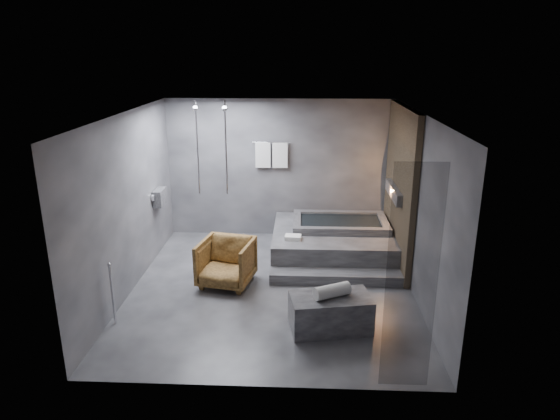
{
  "coord_description": "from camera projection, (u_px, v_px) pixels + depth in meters",
  "views": [
    {
      "loc": [
        0.47,
        -7.33,
        3.7
      ],
      "look_at": [
        0.12,
        0.3,
        1.24
      ],
      "focal_mm": 32.0,
      "sensor_mm": 36.0,
      "label": 1
    }
  ],
  "objects": [
    {
      "name": "tub_step",
      "position": [
        336.0,
        277.0,
        8.31
      ],
      "size": [
        2.2,
        0.36,
        0.18
      ],
      "primitive_type": "cube",
      "color": "#333335",
      "rests_on": "ground"
    },
    {
      "name": "room",
      "position": [
        297.0,
        182.0,
        7.8
      ],
      "size": [
        5.0,
        5.04,
        2.82
      ],
      "color": "#2E2E30",
      "rests_on": "ground"
    },
    {
      "name": "rolled_towel",
      "position": [
        332.0,
        291.0,
        6.75
      ],
      "size": [
        0.54,
        0.39,
        0.18
      ],
      "primitive_type": "cylinder",
      "rotation": [
        0.0,
        1.57,
        0.47
      ],
      "color": "silver",
      "rests_on": "concrete_bench"
    },
    {
      "name": "tub_deck",
      "position": [
        332.0,
        242.0,
        9.38
      ],
      "size": [
        2.2,
        2.0,
        0.5
      ],
      "primitive_type": "cube",
      "color": "#333335",
      "rests_on": "ground"
    },
    {
      "name": "deck_towel",
      "position": [
        293.0,
        237.0,
        8.81
      ],
      "size": [
        0.3,
        0.23,
        0.08
      ],
      "primitive_type": "cube",
      "rotation": [
        0.0,
        0.0,
        -0.07
      ],
      "color": "white",
      "rests_on": "tub_deck"
    },
    {
      "name": "driftwood_chair",
      "position": [
        226.0,
        262.0,
        8.15
      ],
      "size": [
        0.97,
        0.99,
        0.77
      ],
      "primitive_type": "imported",
      "rotation": [
        0.0,
        0.0,
        -0.2
      ],
      "color": "#472D11",
      "rests_on": "ground"
    },
    {
      "name": "concrete_bench",
      "position": [
        330.0,
        312.0,
        6.87
      ],
      "size": [
        1.18,
        0.78,
        0.49
      ],
      "primitive_type": "cube",
      "rotation": [
        0.0,
        0.0,
        0.18
      ],
      "color": "#313133",
      "rests_on": "ground"
    }
  ]
}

